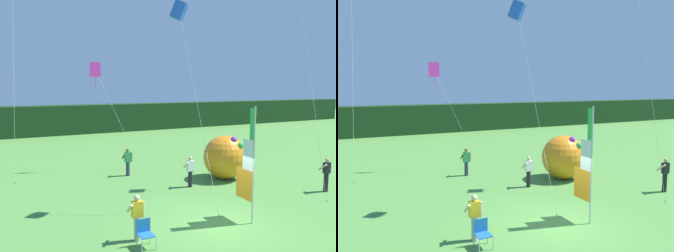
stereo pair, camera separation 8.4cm
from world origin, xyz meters
The scene contains 11 objects.
ground_plane centered at (0.00, 0.00, 0.00)m, with size 120.00×120.00×0.00m, color #518E3D.
distant_treeline centered at (0.00, 27.02, 1.57)m, with size 80.00×2.40×3.13m, color #193819.
banner_flag centered at (1.11, -0.21, 2.13)m, with size 0.06×1.03×4.44m.
person_near_banner centered at (-3.29, 0.08, 0.84)m, with size 0.55×0.48×1.59m.
person_mid_field centered at (-0.89, 8.00, 0.85)m, with size 0.55×0.48×1.60m.
person_far_left centered at (6.93, 0.95, 0.89)m, with size 0.55×0.48×1.67m.
person_far_right centered at (1.29, 4.53, 0.85)m, with size 0.55×0.48×1.60m.
inflatable_balloon centered at (3.83, 5.06, 1.22)m, with size 2.44×2.44×2.45m.
folding_chair centered at (-3.22, -0.44, 0.51)m, with size 0.51×0.51×0.89m.
kite_blue_box_2 centered at (-0.42, 2.58, 8.22)m, with size 1.23×2.39×8.67m.
kite_magenta_diamond_3 centered at (-1.98, 10.24, 5.88)m, with size 2.81×1.40×6.62m.
Camera 2 is at (-6.93, -9.96, 5.15)m, focal length 35.48 mm.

